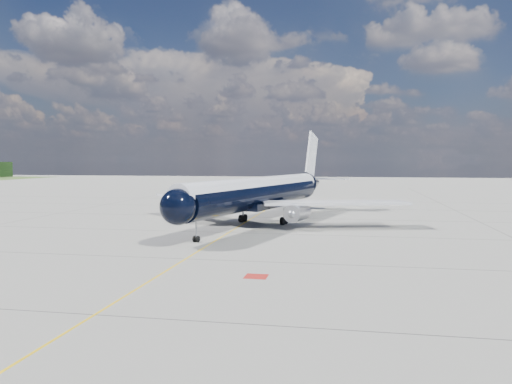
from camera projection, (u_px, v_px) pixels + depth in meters
ground at (260, 213)px, 75.25m from camera, size 320.00×320.00×0.00m
taxiway_centerline at (254, 217)px, 70.35m from camera, size 0.16×160.00×0.01m
red_marking at (256, 276)px, 34.77m from camera, size 1.60×1.60×0.01m
main_airliner at (263, 192)px, 63.46m from camera, size 35.15×43.50×12.75m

